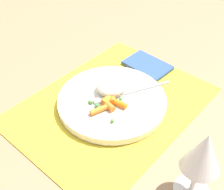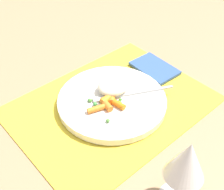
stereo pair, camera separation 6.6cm
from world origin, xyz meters
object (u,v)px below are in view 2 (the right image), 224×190
carrot_portion (108,101)px  napkin (155,68)px  plate (112,101)px  rice_mound (114,85)px  wine_glass (187,163)px  fork (125,95)px

carrot_portion → napkin: 0.21m
plate → carrot_portion: (0.02, 0.01, 0.02)m
rice_mound → carrot_portion: size_ratio=0.85×
plate → rice_mound: rice_mound is taller
carrot_portion → wine_glass: size_ratio=0.63×
carrot_portion → napkin: bearing=-170.3°
napkin → rice_mound: bearing=3.1°
plate → carrot_portion: bearing=22.7°
fork → napkin: fork is taller
carrot_portion → wine_glass: wine_glass is taller
plate → wine_glass: bearing=73.9°
carrot_portion → fork: 0.05m
napkin → carrot_portion: bearing=9.7°
rice_mound → napkin: rice_mound is taller
wine_glass → napkin: (-0.26, -0.29, -0.10)m
rice_mound → wine_glass: (0.10, 0.29, 0.07)m
rice_mound → carrot_portion: bearing=32.5°
wine_glass → rice_mound: bearing=-109.3°
wine_glass → napkin: 0.41m
wine_glass → napkin: wine_glass is taller
rice_mound → fork: 0.04m
rice_mound → fork: rice_mound is taller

